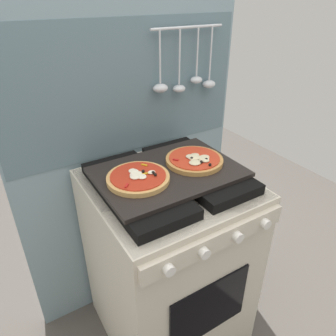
{
  "coord_description": "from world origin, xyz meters",
  "views": [
    {
      "loc": [
        -0.55,
        -0.89,
        1.52
      ],
      "look_at": [
        0.0,
        0.0,
        0.93
      ],
      "focal_mm": 33.75,
      "sensor_mm": 36.0,
      "label": 1
    }
  ],
  "objects_px": {
    "pizza_left": "(138,178)",
    "pizza_right": "(195,160)",
    "baking_tray": "(168,172)",
    "stove": "(168,259)"
  },
  "relations": [
    {
      "from": "stove",
      "to": "baking_tray",
      "type": "relative_size",
      "value": 1.67
    },
    {
      "from": "baking_tray",
      "to": "stove",
      "type": "bearing_deg",
      "value": -90.0
    },
    {
      "from": "stove",
      "to": "pizza_right",
      "type": "xyz_separation_m",
      "value": [
        0.12,
        -0.01,
        0.48
      ]
    },
    {
      "from": "pizza_right",
      "to": "baking_tray",
      "type": "bearing_deg",
      "value": 176.8
    },
    {
      "from": "pizza_left",
      "to": "pizza_right",
      "type": "distance_m",
      "value": 0.25
    },
    {
      "from": "pizza_left",
      "to": "pizza_right",
      "type": "bearing_deg",
      "value": -0.27
    },
    {
      "from": "baking_tray",
      "to": "pizza_right",
      "type": "relative_size",
      "value": 2.36
    },
    {
      "from": "pizza_left",
      "to": "stove",
      "type": "bearing_deg",
      "value": 1.79
    },
    {
      "from": "stove",
      "to": "baking_tray",
      "type": "distance_m",
      "value": 0.46
    },
    {
      "from": "pizza_left",
      "to": "pizza_right",
      "type": "height_order",
      "value": "same"
    }
  ]
}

